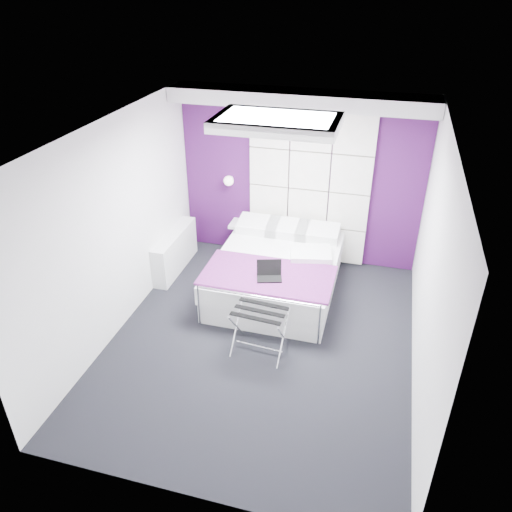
# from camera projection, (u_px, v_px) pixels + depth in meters

# --- Properties ---
(floor) EXTENTS (4.40, 4.40, 0.00)m
(floor) POSITION_uv_depth(u_px,v_px,m) (261.00, 340.00, 6.17)
(floor) COLOR black
(floor) RESTS_ON ground
(ceiling) EXTENTS (4.40, 4.40, 0.00)m
(ceiling) POSITION_uv_depth(u_px,v_px,m) (263.00, 132.00, 4.87)
(ceiling) COLOR white
(ceiling) RESTS_ON wall_back
(wall_back) EXTENTS (3.60, 0.00, 3.60)m
(wall_back) POSITION_uv_depth(u_px,v_px,m) (300.00, 178.00, 7.36)
(wall_back) COLOR white
(wall_back) RESTS_ON floor
(wall_left) EXTENTS (0.00, 4.40, 4.40)m
(wall_left) POSITION_uv_depth(u_px,v_px,m) (116.00, 229.00, 5.93)
(wall_left) COLOR white
(wall_left) RESTS_ON floor
(wall_right) EXTENTS (0.00, 4.40, 4.40)m
(wall_right) POSITION_uv_depth(u_px,v_px,m) (432.00, 271.00, 5.11)
(wall_right) COLOR white
(wall_right) RESTS_ON floor
(accent_wall) EXTENTS (3.58, 0.02, 2.58)m
(accent_wall) POSITION_uv_depth(u_px,v_px,m) (300.00, 179.00, 7.35)
(accent_wall) COLOR #3F1047
(accent_wall) RESTS_ON wall_back
(soffit) EXTENTS (3.58, 0.50, 0.20)m
(soffit) POSITION_uv_depth(u_px,v_px,m) (300.00, 99.00, 6.55)
(soffit) COLOR white
(soffit) RESTS_ON wall_back
(headboard) EXTENTS (1.80, 0.08, 2.30)m
(headboard) POSITION_uv_depth(u_px,v_px,m) (309.00, 189.00, 7.34)
(headboard) COLOR silver
(headboard) RESTS_ON wall_back
(skylight) EXTENTS (1.36, 0.86, 0.12)m
(skylight) POSITION_uv_depth(u_px,v_px,m) (277.00, 121.00, 5.39)
(skylight) COLOR white
(skylight) RESTS_ON ceiling
(wall_lamp) EXTENTS (0.15, 0.15, 0.15)m
(wall_lamp) POSITION_uv_depth(u_px,v_px,m) (229.00, 180.00, 7.52)
(wall_lamp) COLOR white
(wall_lamp) RESTS_ON wall_back
(radiator) EXTENTS (0.22, 1.20, 0.60)m
(radiator) POSITION_uv_depth(u_px,v_px,m) (175.00, 251.00, 7.49)
(radiator) COLOR white
(radiator) RESTS_ON floor
(bed) EXTENTS (1.69, 2.04, 0.72)m
(bed) POSITION_uv_depth(u_px,v_px,m) (277.00, 272.00, 6.97)
(bed) COLOR white
(bed) RESTS_ON floor
(nightstand) EXTENTS (0.42, 0.33, 0.05)m
(nightstand) POSITION_uv_depth(u_px,v_px,m) (244.00, 225.00, 7.78)
(nightstand) COLOR white
(nightstand) RESTS_ON wall_back
(luggage_rack) EXTENTS (0.60, 0.45, 0.59)m
(luggage_rack) POSITION_uv_depth(u_px,v_px,m) (260.00, 331.00, 5.85)
(luggage_rack) COLOR silver
(luggage_rack) RESTS_ON floor
(laptop) EXTENTS (0.31, 0.22, 0.23)m
(laptop) POSITION_uv_depth(u_px,v_px,m) (270.00, 273.00, 6.33)
(laptop) COLOR black
(laptop) RESTS_ON bed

